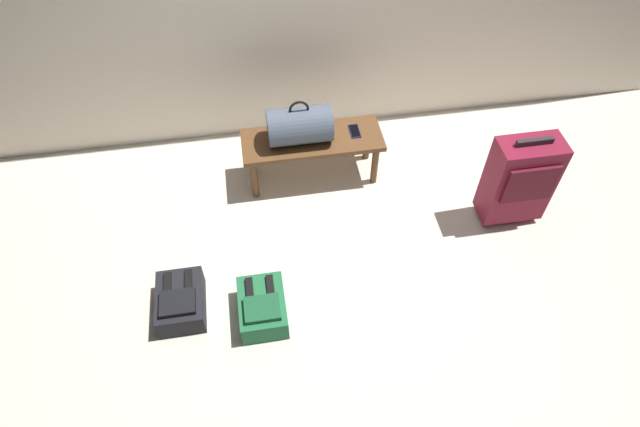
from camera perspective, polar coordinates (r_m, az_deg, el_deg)
ground_plane at (r=3.51m, az=4.46°, el=-7.00°), size 6.60×6.60×0.00m
bench at (r=3.85m, az=-0.83°, el=7.38°), size 1.00×0.36×0.38m
duffel_bag_slate at (r=3.72m, az=-2.19°, el=9.37°), size 0.44×0.26×0.34m
cell_phone at (r=3.87m, az=3.72°, el=8.76°), size 0.07×0.14×0.01m
suitcase_upright_burgundy at (r=3.78m, az=20.49°, el=3.41°), size 0.42×0.25×0.72m
backpack_dark at (r=3.42m, az=-14.61°, el=-9.08°), size 0.28×0.38×0.21m
backpack_green at (r=3.31m, az=-6.15°, el=-9.92°), size 0.28×0.38×0.21m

